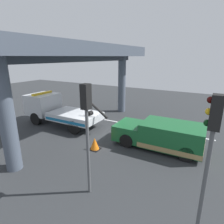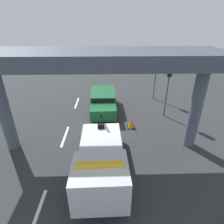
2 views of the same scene
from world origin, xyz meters
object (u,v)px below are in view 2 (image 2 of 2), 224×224
Objects in this scene: towed_van_green at (103,102)px; traffic_light_near at (156,68)px; traffic_cone_orange at (131,124)px; traffic_light_far at (169,80)px; tow_truck_white at (101,163)px.

traffic_light_near is (-2.53, 5.31, 2.43)m from towed_van_green.
traffic_light_near is at bearing 152.18° from traffic_cone_orange.
traffic_light_near is at bearing 180.00° from traffic_light_far.
towed_van_green is at bearing -146.70° from traffic_cone_orange.
tow_truck_white is at bearing -36.43° from traffic_light_far.
traffic_cone_orange is (5.88, -3.10, -2.87)m from traffic_light_near.
traffic_cone_orange is (-5.28, 2.18, -0.86)m from tow_truck_white.
traffic_light_far reaches higher than towed_van_green.
traffic_light_far is at bearing 74.52° from towed_van_green.
tow_truck_white is at bearing -25.34° from traffic_light_near.
traffic_light_near reaches higher than traffic_cone_orange.
towed_van_green is at bearing -64.51° from traffic_light_near.
traffic_cone_orange is (1.88, -3.10, -2.86)m from traffic_light_far.
towed_van_green is at bearing -105.48° from traffic_light_far.
towed_van_green is (-8.64, -0.02, -0.42)m from tow_truck_white.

